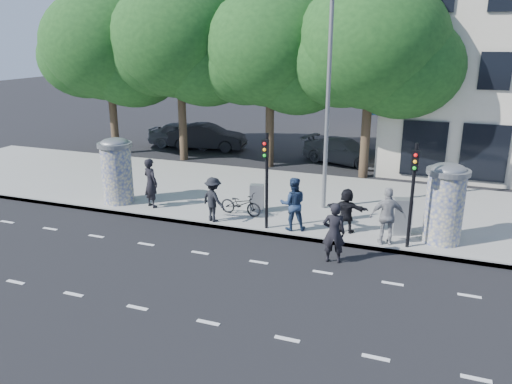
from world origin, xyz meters
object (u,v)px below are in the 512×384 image
at_px(ped_c, 293,204).
at_px(bicycle, 241,204).
at_px(ad_column_left, 117,169).
at_px(ped_e, 388,216).
at_px(ped_f, 346,210).
at_px(car_right, 344,151).
at_px(traffic_pole_far, 413,185).
at_px(ped_b, 151,183).
at_px(ad_column_right, 445,201).
at_px(ped_d, 213,199).
at_px(car_left, 185,134).
at_px(ped_a, 124,182).
at_px(man_road, 334,233).
at_px(street_lamp, 328,89).
at_px(cabinet_left, 257,198).
at_px(cabinet_right, 402,216).
at_px(car_mid, 207,137).
at_px(traffic_pole_near, 266,171).

xyz_separation_m(ped_c, bicycle, (-2.25, 0.73, -0.51)).
height_order(ad_column_left, ped_e, ad_column_left).
xyz_separation_m(ped_f, car_right, (-2.03, 10.36, -0.26)).
distance_m(traffic_pole_far, ped_b, 9.91).
height_order(ad_column_right, ped_d, ad_column_right).
distance_m(ped_d, car_left, 13.82).
height_order(ad_column_right, traffic_pole_far, traffic_pole_far).
xyz_separation_m(ped_a, man_road, (9.14, -2.45, -0.01)).
xyz_separation_m(ped_d, car_left, (-7.36, 11.69, -0.20)).
height_order(ped_b, ped_c, ped_b).
distance_m(ad_column_right, street_lamp, 5.81).
bearing_deg(ped_c, ped_e, 156.72).
distance_m(cabinet_left, cabinet_right, 5.43).
distance_m(cabinet_left, car_right, 9.59).
xyz_separation_m(ped_a, cabinet_left, (5.52, 0.66, -0.27)).
bearing_deg(ped_c, ped_d, -16.14).
relative_size(ped_a, ped_c, 0.86).
bearing_deg(car_mid, ped_f, -144.66).
height_order(traffic_pole_near, traffic_pole_far, same).
distance_m(ped_a, ped_d, 4.46).
distance_m(street_lamp, car_right, 9.19).
relative_size(ped_f, man_road, 0.82).
bearing_deg(traffic_pole_far, bicycle, 170.91).
distance_m(ped_a, ped_e, 10.57).
xyz_separation_m(ped_a, bicycle, (5.08, 0.09, -0.37)).
bearing_deg(cabinet_left, ped_a, 174.88).
xyz_separation_m(ad_column_left, traffic_pole_far, (11.40, -0.71, 0.69)).
relative_size(ad_column_left, ped_f, 1.70).
relative_size(ped_b, cabinet_left, 1.83).
height_order(street_lamp, ped_c, street_lamp).
bearing_deg(man_road, ped_d, -28.77).
bearing_deg(traffic_pole_near, cabinet_left, 120.36).
bearing_deg(ped_c, traffic_pole_near, -4.45).
distance_m(bicycle, cabinet_right, 5.86).
distance_m(ped_a, cabinet_right, 10.93).
height_order(ad_column_right, traffic_pole_near, traffic_pole_near).
bearing_deg(car_left, ped_e, -135.66).
bearing_deg(ad_column_right, cabinet_right, 169.92).
height_order(ped_e, bicycle, ped_e).
xyz_separation_m(ped_f, car_mid, (-10.49, 10.90, -0.16)).
height_order(street_lamp, bicycle, street_lamp).
bearing_deg(ad_column_left, traffic_pole_far, -3.55).
bearing_deg(ped_b, ad_column_left, 22.19).
relative_size(ad_column_right, ped_e, 1.39).
distance_m(ped_a, cabinet_left, 5.56).
relative_size(ped_e, car_right, 0.41).
bearing_deg(ped_a, ped_d, -172.96).
height_order(traffic_pole_far, car_right, traffic_pole_far).
bearing_deg(car_mid, ped_c, -150.97).
bearing_deg(traffic_pole_far, car_left, 140.42).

